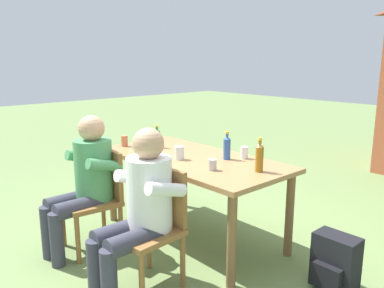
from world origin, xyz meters
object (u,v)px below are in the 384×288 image
at_px(bottle_clear, 154,145).
at_px(chair_near_right, 153,221).
at_px(bottle_blue, 227,147).
at_px(cup_glass, 179,153).
at_px(chair_near_left, 99,194).
at_px(person_in_white_shirt, 140,203).
at_px(bottle_green, 157,138).
at_px(bottle_amber, 259,157).
at_px(cup_steel, 212,165).
at_px(backpack_by_near_side, 335,263).
at_px(cup_white, 244,153).
at_px(dining_table, 192,167).
at_px(cup_terracotta, 124,141).
at_px(person_in_plaid_shirt, 86,178).

bearing_deg(bottle_clear, chair_near_right, -37.36).
bearing_deg(bottle_blue, cup_glass, -131.07).
height_order(chair_near_left, person_in_white_shirt, person_in_white_shirt).
relative_size(bottle_blue, bottle_green, 1.11).
xyz_separation_m(bottle_amber, cup_steel, (-0.27, -0.24, -0.07)).
height_order(chair_near_left, bottle_blue, bottle_blue).
relative_size(person_in_white_shirt, backpack_by_near_side, 2.89).
xyz_separation_m(cup_white, cup_steel, (0.07, -0.47, -0.01)).
distance_m(chair_near_right, bottle_clear, 0.90).
xyz_separation_m(dining_table, bottle_green, (-0.52, -0.00, 0.19)).
bearing_deg(dining_table, cup_steel, -21.09).
bearing_deg(cup_white, cup_terracotta, -155.40).
bearing_deg(cup_terracotta, person_in_white_shirt, -27.96).
relative_size(chair_near_right, backpack_by_near_side, 2.13).
height_order(bottle_blue, bottle_clear, bottle_clear).
bearing_deg(bottle_amber, backpack_by_near_side, 9.57).
bearing_deg(bottle_clear, person_in_plaid_shirt, -105.06).
distance_m(bottle_clear, cup_terracotta, 0.55).
relative_size(bottle_amber, backpack_by_near_side, 0.67).
xyz_separation_m(person_in_white_shirt, person_in_plaid_shirt, (-0.81, 0.00, 0.00)).
bearing_deg(cup_terracotta, chair_near_left, -53.31).
bearing_deg(person_in_white_shirt, cup_steel, 88.42).
relative_size(chair_near_left, person_in_white_shirt, 0.74).
bearing_deg(person_in_white_shirt, chair_near_right, 93.31).
bearing_deg(cup_terracotta, cup_white, 24.60).
relative_size(chair_near_right, person_in_plaid_shirt, 0.74).
height_order(chair_near_left, cup_steel, chair_near_left).
distance_m(bottle_clear, cup_glass, 0.26).
bearing_deg(backpack_by_near_side, cup_terracotta, -169.24).
height_order(person_in_white_shirt, bottle_clear, person_in_white_shirt).
relative_size(bottle_clear, cup_white, 2.41).
xyz_separation_m(bottle_amber, backpack_by_near_side, (0.63, 0.11, -0.69)).
xyz_separation_m(person_in_plaid_shirt, cup_steel, (0.83, 0.68, 0.16)).
xyz_separation_m(chair_near_left, bottle_green, (-0.13, 0.73, 0.38)).
height_order(person_in_plaid_shirt, bottle_clear, person_in_plaid_shirt).
relative_size(person_in_white_shirt, cup_white, 11.00).
bearing_deg(chair_near_right, bottle_clear, 142.64).
relative_size(person_in_white_shirt, bottle_blue, 4.70).
bearing_deg(person_in_plaid_shirt, backpack_by_near_side, 30.81).
distance_m(bottle_blue, cup_terracotta, 1.12).
relative_size(person_in_white_shirt, cup_steel, 13.45).
height_order(bottle_amber, cup_steel, bottle_amber).
bearing_deg(bottle_clear, dining_table, 45.30).
bearing_deg(bottle_amber, bottle_clear, -160.80).
height_order(person_in_white_shirt, bottle_blue, person_in_white_shirt).
xyz_separation_m(cup_glass, cup_terracotta, (-0.78, -0.07, -0.00)).
distance_m(bottle_amber, cup_glass, 0.74).
bearing_deg(bottle_amber, chair_near_right, -110.07).
bearing_deg(chair_near_left, cup_glass, 57.09).
xyz_separation_m(bottle_amber, cup_terracotta, (-1.48, -0.30, -0.06)).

